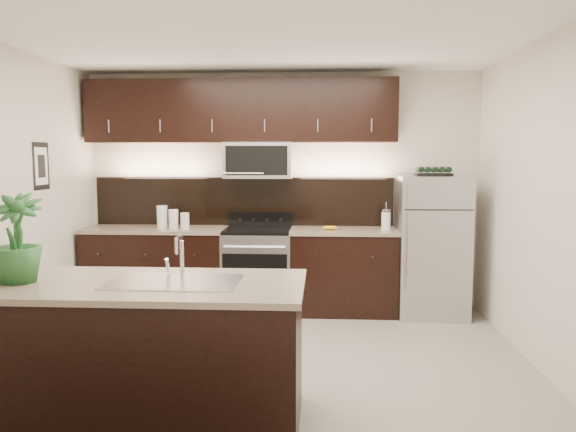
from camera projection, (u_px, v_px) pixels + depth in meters
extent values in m
plane|color=gray|center=(265.00, 365.00, 4.70)|extent=(4.50, 4.50, 0.00)
cube|color=beige|center=(282.00, 190.00, 6.54)|extent=(4.50, 0.02, 2.70)
cube|color=beige|center=(219.00, 242.00, 2.57)|extent=(4.50, 0.02, 2.70)
cube|color=beige|center=(548.00, 206.00, 4.42)|extent=(0.02, 4.00, 2.70)
cube|color=white|center=(264.00, 34.00, 4.41)|extent=(4.50, 4.00, 0.02)
cube|color=black|center=(41.00, 166.00, 5.40)|extent=(0.01, 0.32, 0.46)
cube|color=white|center=(42.00, 166.00, 5.40)|extent=(0.00, 0.24, 0.36)
cube|color=black|center=(157.00, 270.00, 6.41)|extent=(1.57, 0.62, 0.90)
cube|color=black|center=(343.00, 272.00, 6.28)|extent=(1.16, 0.62, 0.90)
cube|color=#B2B2B7|center=(258.00, 271.00, 6.34)|extent=(0.76, 0.62, 0.90)
cube|color=black|center=(258.00, 231.00, 6.29)|extent=(0.76, 0.60, 0.03)
cube|color=tan|center=(156.00, 229.00, 6.36)|extent=(1.59, 0.65, 0.04)
cube|color=tan|center=(344.00, 231.00, 6.23)|extent=(1.18, 0.65, 0.04)
cube|color=black|center=(243.00, 201.00, 6.57)|extent=(3.49, 0.02, 0.56)
cube|color=#B2B2B7|center=(258.00, 160.00, 6.32)|extent=(0.76, 0.40, 0.40)
cube|color=black|center=(240.00, 111.00, 6.31)|extent=(3.49, 0.33, 0.70)
cube|color=black|center=(153.00, 356.00, 3.64)|extent=(1.90, 0.90, 0.90)
cube|color=tan|center=(151.00, 285.00, 3.59)|extent=(1.96, 0.96, 0.04)
cube|color=silver|center=(174.00, 281.00, 3.58)|extent=(0.84, 0.50, 0.01)
cylinder|color=silver|center=(182.00, 258.00, 3.77)|extent=(0.03, 0.03, 0.24)
cylinder|color=silver|center=(179.00, 237.00, 3.69)|extent=(0.02, 0.14, 0.02)
cylinder|color=silver|center=(176.00, 247.00, 3.62)|extent=(0.02, 0.02, 0.10)
cube|color=#B2B2B7|center=(431.00, 246.00, 6.13)|extent=(0.74, 0.67, 1.53)
cube|color=black|center=(433.00, 175.00, 6.05)|extent=(0.38, 0.23, 0.03)
cylinder|color=black|center=(420.00, 170.00, 6.06)|extent=(0.06, 0.22, 0.06)
cylinder|color=black|center=(427.00, 170.00, 6.05)|extent=(0.06, 0.22, 0.06)
cylinder|color=black|center=(433.00, 170.00, 6.05)|extent=(0.06, 0.22, 0.06)
cylinder|color=black|center=(440.00, 170.00, 6.04)|extent=(0.06, 0.22, 0.06)
cylinder|color=black|center=(447.00, 170.00, 6.04)|extent=(0.06, 0.22, 0.06)
imported|color=#225625|center=(17.00, 238.00, 3.56)|extent=(0.37, 0.37, 0.57)
cylinder|color=silver|center=(162.00, 217.00, 6.29)|extent=(0.12, 0.12, 0.26)
cylinder|color=silver|center=(173.00, 219.00, 6.26)|extent=(0.11, 0.11, 0.21)
cylinder|color=silver|center=(185.00, 221.00, 6.22)|extent=(0.10, 0.10, 0.18)
cylinder|color=silver|center=(386.00, 221.00, 6.14)|extent=(0.10, 0.10, 0.20)
cylinder|color=silver|center=(386.00, 211.00, 6.13)|extent=(0.10, 0.10, 0.02)
cylinder|color=silver|center=(386.00, 206.00, 6.13)|extent=(0.01, 0.01, 0.08)
ellipsoid|color=gold|center=(326.00, 228.00, 6.16)|extent=(0.16, 0.12, 0.05)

